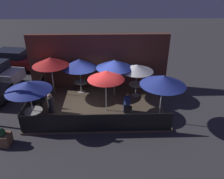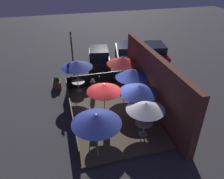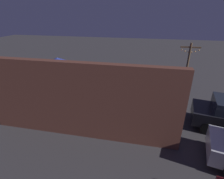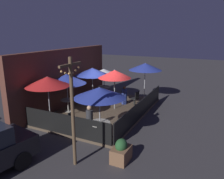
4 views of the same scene
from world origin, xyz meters
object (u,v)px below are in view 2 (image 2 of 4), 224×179
at_px(patio_umbrella_0, 146,106).
at_px(patio_umbrella_6, 96,119).
at_px(patron_1, 93,87).
at_px(patio_umbrella_1, 133,73).
at_px(patio_chair_0, 98,82).
at_px(dining_table_2, 78,83).
at_px(parked_car_1, 126,53).
at_px(patio_chair_1, 92,127).
at_px(light_post, 72,54).
at_px(patio_umbrella_5, 122,60).
at_px(patron_0, 106,124).
at_px(planter_box, 57,83).
at_px(parked_car_2, 155,52).
at_px(dining_table_1, 132,92).
at_px(patio_umbrella_3, 104,88).
at_px(dining_table_0, 144,125).
at_px(patio_umbrella_4, 138,89).
at_px(parked_car_0, 99,57).
at_px(patio_umbrella_2, 77,64).

bearing_deg(patio_umbrella_0, patio_umbrella_6, -71.86).
xyz_separation_m(patio_umbrella_0, patron_1, (-4.81, -1.78, -1.30)).
height_order(patio_umbrella_1, patio_chair_0, patio_umbrella_1).
distance_m(dining_table_2, parked_car_1, 6.65).
bearing_deg(patio_chair_0, patio_chair_1, 74.34).
distance_m(patio_chair_1, light_post, 6.86).
xyz_separation_m(patio_umbrella_5, patron_0, (4.36, -2.23, -1.61)).
relative_size(planter_box, parked_car_2, 0.20).
xyz_separation_m(dining_table_1, parked_car_1, (-6.45, 1.73, 0.17)).
height_order(patio_umbrella_0, patio_umbrella_3, patio_umbrella_3).
bearing_deg(dining_table_0, patron_1, -159.69).
relative_size(dining_table_2, parked_car_1, 0.20).
bearing_deg(patio_umbrella_0, parked_car_1, 167.07).
bearing_deg(patio_umbrella_4, patio_chair_1, -77.53).
distance_m(patio_umbrella_0, parked_car_0, 9.55).
xyz_separation_m(patio_umbrella_1, patio_umbrella_6, (4.28, -3.18, 0.30)).
xyz_separation_m(dining_table_2, parked_car_1, (-4.41, 4.97, 0.16)).
relative_size(patio_umbrella_5, patron_0, 2.05).
distance_m(dining_table_1, light_post, 5.40).
distance_m(patio_umbrella_6, patio_chair_1, 2.36).
distance_m(patio_umbrella_2, patio_umbrella_4, 5.00).
xyz_separation_m(patio_umbrella_5, dining_table_2, (-0.37, -3.10, -1.57)).
relative_size(patio_umbrella_4, parked_car_2, 0.53).
relative_size(patron_1, planter_box, 1.30).
xyz_separation_m(patron_1, parked_car_2, (-4.42, 6.64, 0.21)).
height_order(patio_umbrella_1, parked_car_1, patio_umbrella_1).
distance_m(patio_umbrella_0, patio_umbrella_1, 3.46).
height_order(dining_table_1, parked_car_0, parked_car_0).
distance_m(patio_umbrella_1, dining_table_0, 3.69).
xyz_separation_m(patio_chair_1, parked_car_1, (-9.14, 4.86, 0.24)).
bearing_deg(patio_umbrella_3, patron_0, -8.58).
xyz_separation_m(patio_umbrella_4, patron_1, (-3.48, -1.90, -1.51)).
relative_size(patio_umbrella_1, dining_table_2, 2.41).
bearing_deg(parked_car_2, light_post, -66.68).
distance_m(patio_umbrella_0, patron_1, 5.29).
height_order(patio_chair_0, patio_chair_1, patio_chair_0).
distance_m(patio_umbrella_4, dining_table_0, 1.94).
bearing_deg(parked_car_1, parked_car_0, -69.26).
xyz_separation_m(patio_umbrella_3, planter_box, (-4.69, -2.50, -1.85)).
bearing_deg(parked_car_1, patio_umbrella_3, -13.75).
xyz_separation_m(patio_chair_0, planter_box, (-1.06, -2.87, -0.24)).
bearing_deg(parked_car_1, dining_table_2, -36.02).
bearing_deg(parked_car_1, planter_box, -50.14).
height_order(patio_chair_1, planter_box, patio_chair_1).
height_order(patio_umbrella_4, patron_1, patio_umbrella_4).
bearing_deg(dining_table_0, patio_umbrella_4, 174.72).
height_order(dining_table_0, dining_table_1, dining_table_0).
relative_size(patio_umbrella_2, parked_car_2, 0.53).
distance_m(dining_table_1, patron_0, 3.59).
xyz_separation_m(patio_umbrella_4, parked_car_1, (-8.54, 2.14, -1.30)).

